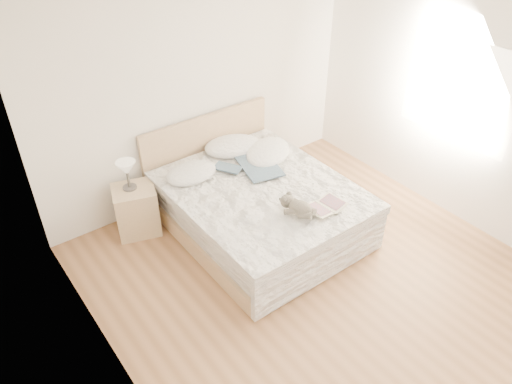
# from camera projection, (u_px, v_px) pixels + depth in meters

# --- Properties ---
(floor) EXTENTS (4.00, 4.50, 0.00)m
(floor) POSITION_uv_depth(u_px,v_px,m) (329.00, 289.00, 4.90)
(floor) COLOR brown
(floor) RESTS_ON ground
(ceiling) EXTENTS (4.00, 4.50, 0.00)m
(ceiling) POSITION_uv_depth(u_px,v_px,m) (364.00, 6.00, 3.34)
(ceiling) COLOR white
(ceiling) RESTS_ON ground
(wall_back) EXTENTS (4.00, 0.02, 2.70)m
(wall_back) POSITION_uv_depth(u_px,v_px,m) (200.00, 86.00, 5.58)
(wall_back) COLOR white
(wall_back) RESTS_ON ground
(wall_left) EXTENTS (0.02, 4.50, 2.70)m
(wall_left) POSITION_uv_depth(u_px,v_px,m) (117.00, 279.00, 3.14)
(wall_left) COLOR white
(wall_left) RESTS_ON ground
(wall_right) EXTENTS (0.02, 4.50, 2.70)m
(wall_right) POSITION_uv_depth(u_px,v_px,m) (483.00, 110.00, 5.10)
(wall_right) COLOR white
(wall_right) RESTS_ON ground
(window) EXTENTS (0.02, 1.30, 1.10)m
(window) POSITION_uv_depth(u_px,v_px,m) (459.00, 91.00, 5.23)
(window) COLOR white
(window) RESTS_ON wall_right
(bed) EXTENTS (1.72, 2.14, 1.00)m
(bed) POSITION_uv_depth(u_px,v_px,m) (257.00, 205.00, 5.50)
(bed) COLOR tan
(bed) RESTS_ON floor
(nightstand) EXTENTS (0.55, 0.52, 0.56)m
(nightstand) POSITION_uv_depth(u_px,v_px,m) (136.00, 210.00, 5.48)
(nightstand) COLOR tan
(nightstand) RESTS_ON floor
(table_lamp) EXTENTS (0.27, 0.27, 0.33)m
(table_lamp) POSITION_uv_depth(u_px,v_px,m) (127.00, 170.00, 5.20)
(table_lamp) COLOR #4E4844
(table_lamp) RESTS_ON nightstand
(pillow_left) EXTENTS (0.58, 0.41, 0.17)m
(pillow_left) POSITION_uv_depth(u_px,v_px,m) (191.00, 173.00, 5.43)
(pillow_left) COLOR white
(pillow_left) RESTS_ON bed
(pillow_middle) EXTENTS (0.79, 0.67, 0.20)m
(pillow_middle) POSITION_uv_depth(u_px,v_px,m) (233.00, 146.00, 5.90)
(pillow_middle) COLOR white
(pillow_middle) RESTS_ON bed
(pillow_right) EXTENTS (0.82, 0.74, 0.20)m
(pillow_right) POSITION_uv_depth(u_px,v_px,m) (268.00, 152.00, 5.78)
(pillow_right) COLOR white
(pillow_right) RESTS_ON bed
(blouse) EXTENTS (0.75, 0.78, 0.02)m
(blouse) POSITION_uv_depth(u_px,v_px,m) (259.00, 166.00, 5.56)
(blouse) COLOR #3A5266
(blouse) RESTS_ON bed
(photo_book) EXTENTS (0.34, 0.33, 0.02)m
(photo_book) POSITION_uv_depth(u_px,v_px,m) (198.00, 177.00, 5.38)
(photo_book) COLOR silver
(photo_book) RESTS_ON bed
(childrens_book) EXTENTS (0.42, 0.31, 0.03)m
(childrens_book) POSITION_uv_depth(u_px,v_px,m) (325.00, 207.00, 4.95)
(childrens_book) COLOR #F6EFC9
(childrens_book) RESTS_ON bed
(teddy_bear) EXTENTS (0.33, 0.38, 0.17)m
(teddy_bear) POSITION_uv_depth(u_px,v_px,m) (300.00, 213.00, 4.83)
(teddy_bear) COLOR #5F584B
(teddy_bear) RESTS_ON bed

